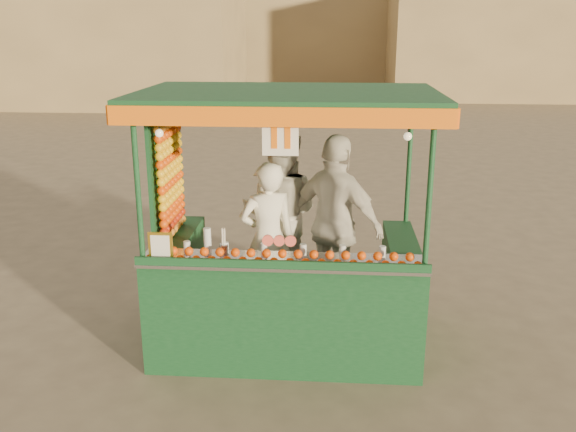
# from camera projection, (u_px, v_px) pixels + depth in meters

# --- Properties ---
(ground) EXTENTS (90.00, 90.00, 0.00)m
(ground) POSITION_uv_depth(u_px,v_px,m) (329.00, 349.00, 6.19)
(ground) COLOR brown
(ground) RESTS_ON ground
(building_left) EXTENTS (10.00, 6.00, 6.00)m
(building_left) POSITION_uv_depth(u_px,v_px,m) (113.00, 29.00, 25.02)
(building_left) COLOR #9B8358
(building_left) RESTS_ON ground
(building_right) EXTENTS (9.00, 6.00, 5.00)m
(building_right) POSITION_uv_depth(u_px,v_px,m) (492.00, 40.00, 27.85)
(building_right) COLOR #9B8358
(building_right) RESTS_ON ground
(building_center) EXTENTS (14.00, 7.00, 7.00)m
(building_center) POSITION_uv_depth(u_px,v_px,m) (300.00, 18.00, 33.91)
(building_center) COLOR #9B8358
(building_center) RESTS_ON ground
(juice_cart) EXTENTS (2.78, 1.80, 2.53)m
(juice_cart) POSITION_uv_depth(u_px,v_px,m) (279.00, 270.00, 6.04)
(juice_cart) COLOR #0F391C
(juice_cart) RESTS_ON ground
(vendor_left) EXTENTS (0.66, 0.56, 1.55)m
(vendor_left) POSITION_uv_depth(u_px,v_px,m) (268.00, 238.00, 6.18)
(vendor_left) COLOR white
(vendor_left) RESTS_ON ground
(vendor_middle) EXTENTS (0.95, 0.79, 1.77)m
(vendor_middle) POSITION_uv_depth(u_px,v_px,m) (280.00, 214.00, 6.59)
(vendor_middle) COLOR beige
(vendor_middle) RESTS_ON ground
(vendor_right) EXTENTS (1.13, 0.95, 1.81)m
(vendor_right) POSITION_uv_depth(u_px,v_px,m) (336.00, 225.00, 6.17)
(vendor_right) COLOR silver
(vendor_right) RESTS_ON ground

